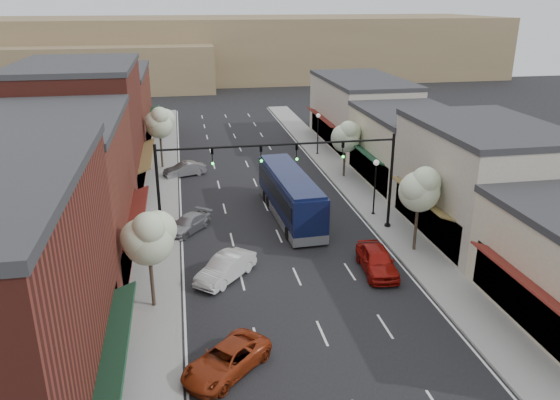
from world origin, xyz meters
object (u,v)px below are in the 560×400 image
tree_right_near (421,188)px  tree_left_near (149,236)px  parked_car_b (226,268)px  signal_mast_right (359,169)px  tree_right_far (346,136)px  lamp_post_far (318,127)px  parked_car_e (185,169)px  coach_bus (290,195)px  red_hatchback (377,260)px  parked_car_c (188,224)px  signal_mast_left (194,178)px  lamp_post_near (375,178)px  parked_car_a (226,360)px  tree_left_far (160,122)px

tree_right_near → tree_left_near: size_ratio=1.05×
parked_car_b → tree_left_near: bearing=-106.7°
signal_mast_right → tree_left_near: (-13.87, -8.05, -0.40)m
tree_right_far → lamp_post_far: bearing=93.9°
signal_mast_right → parked_car_e: signal_mast_right is taller
coach_bus → lamp_post_far: bearing=66.3°
tree_right_near → red_hatchback: bearing=-147.2°
tree_right_near → tree_left_near: 17.08m
coach_bus → parked_car_c: coach_bus is taller
lamp_post_far → parked_car_c: (-14.00, -17.99, -2.42)m
red_hatchback → parked_car_e: 24.14m
tree_right_far → parked_car_b: bearing=-125.7°
tree_right_far → parked_car_c: bearing=-145.7°
signal_mast_left → parked_car_e: 15.69m
tree_right_far → lamp_post_near: bearing=-93.3°
parked_car_e → tree_right_far: bearing=58.2°
parked_car_b → lamp_post_near: bearing=74.8°
tree_right_near → parked_car_b: tree_right_near is taller
tree_right_far → tree_left_near: tree_left_near is taller
tree_right_near → parked_car_e: size_ratio=1.54×
tree_right_far → coach_bus: size_ratio=0.47×
lamp_post_near → signal_mast_left: bearing=-169.4°
red_hatchback → parked_car_c: (-11.10, 8.28, -0.20)m
red_hatchback → parked_car_c: bearing=147.6°
signal_mast_left → tree_left_near: signal_mast_left is taller
tree_right_near → tree_left_near: tree_right_near is taller
tree_right_far → parked_car_e: size_ratio=1.40×
signal_mast_left → lamp_post_near: 13.75m
parked_car_a → parked_car_b: size_ratio=1.02×
tree_right_far → lamp_post_near: 9.51m
signal_mast_left → lamp_post_far: (13.42, 20.00, -1.62)m
lamp_post_near → coach_bus: 6.51m
tree_right_far → coach_bus: (-6.90, -8.66, -2.17)m
tree_left_near → tree_left_far: size_ratio=0.93×
coach_bus → signal_mast_right: bearing=-41.2°
tree_left_far → coach_bus: (9.70, -14.66, -2.78)m
tree_right_far → red_hatchback: bearing=-100.7°
lamp_post_far → parked_car_c: size_ratio=1.09×
tree_right_near → lamp_post_far: (-0.55, 24.06, -1.45)m
parked_car_b → parked_car_c: parked_car_b is taller
signal_mast_right → tree_left_far: signal_mast_right is taller
tree_left_far → red_hatchback: 27.82m
tree_right_far → parked_car_b: 21.74m
tree_left_far → parked_car_b: tree_left_far is taller
parked_car_a → parked_car_c: size_ratio=1.11×
tree_right_near → coach_bus: 10.41m
lamp_post_near → red_hatchback: (-2.90, -8.78, -2.22)m
tree_right_near → tree_left_far: bearing=127.0°
parked_car_c → parked_car_e: 13.16m
parked_car_b → tree_right_near: bearing=47.7°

